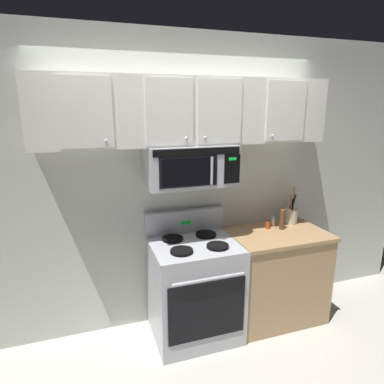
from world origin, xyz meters
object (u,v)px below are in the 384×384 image
utensil_crock_cream (291,214)px  spice_jar (268,224)px  stove_range (194,287)px  salt_shaker (273,221)px  pepper_mill (282,220)px  over_range_microwave (190,165)px

utensil_crock_cream → spice_jar: size_ratio=4.09×
stove_range → spice_jar: stove_range is taller
stove_range → utensil_crock_cream: bearing=9.1°
salt_shaker → spice_jar: 0.11m
pepper_mill → spice_jar: size_ratio=2.05×
pepper_mill → utensil_crock_cream: bearing=32.6°
stove_range → pepper_mill: (0.92, 0.06, 0.53)m
spice_jar → stove_range: bearing=-171.8°
stove_range → salt_shaker: size_ratio=11.64×
utensil_crock_cream → pepper_mill: bearing=-147.4°
utensil_crock_cream → pepper_mill: (-0.18, -0.12, -0.00)m
stove_range → utensil_crock_cream: utensil_crock_cream is taller
over_range_microwave → pepper_mill: (0.92, -0.06, -0.58)m
stove_range → salt_shaker: bearing=10.8°
stove_range → pepper_mill: stove_range is taller
utensil_crock_cream → stove_range: bearing=-170.9°
pepper_mill → stove_range: bearing=-176.2°
stove_range → salt_shaker: stove_range is taller
utensil_crock_cream → salt_shaker: (-0.21, -0.01, -0.05)m
spice_jar → salt_shaker: bearing=30.5°
utensil_crock_cream → salt_shaker: size_ratio=4.09×
over_range_microwave → utensil_crock_cream: over_range_microwave is taller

